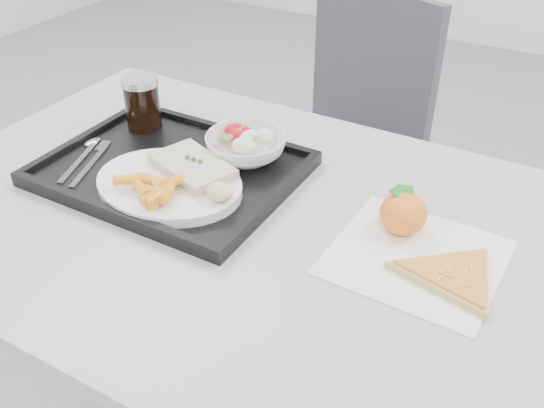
% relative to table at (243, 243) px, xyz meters
% --- Properties ---
extents(table, '(1.20, 0.80, 0.75)m').
position_rel_table_xyz_m(table, '(0.00, 0.00, 0.00)').
color(table, '#B2B1B4').
rests_on(table, ground).
extents(chair, '(0.54, 0.55, 0.93)m').
position_rel_table_xyz_m(chair, '(-0.08, 0.68, -0.15)').
color(chair, '#3A3A41').
rests_on(chair, ground).
extents(tray, '(0.45, 0.35, 0.03)m').
position_rel_table_xyz_m(tray, '(-0.18, 0.04, 0.08)').
color(tray, black).
rests_on(tray, table).
extents(dinner_plate, '(0.27, 0.27, 0.02)m').
position_rel_table_xyz_m(dinner_plate, '(-0.14, -0.02, 0.09)').
color(dinner_plate, white).
rests_on(dinner_plate, tray).
extents(fish_fillet, '(0.17, 0.14, 0.03)m').
position_rel_table_xyz_m(fish_fillet, '(-0.12, 0.02, 0.11)').
color(fish_fillet, beige).
rests_on(fish_fillet, dinner_plate).
extents(bread_roll, '(0.05, 0.04, 0.03)m').
position_rel_table_xyz_m(bread_roll, '(-0.03, -0.03, 0.12)').
color(bread_roll, '#E3BB81').
rests_on(bread_roll, dinner_plate).
extents(salad_bowl, '(0.15, 0.15, 0.05)m').
position_rel_table_xyz_m(salad_bowl, '(-0.08, 0.14, 0.11)').
color(salad_bowl, white).
rests_on(salad_bowl, tray).
extents(cola_glass, '(0.07, 0.07, 0.11)m').
position_rel_table_xyz_m(cola_glass, '(-0.33, 0.14, 0.14)').
color(cola_glass, black).
rests_on(cola_glass, tray).
extents(cutlery, '(0.11, 0.17, 0.01)m').
position_rel_table_xyz_m(cutlery, '(-0.34, -0.01, 0.08)').
color(cutlery, silver).
rests_on(cutlery, tray).
extents(napkin, '(0.26, 0.25, 0.00)m').
position_rel_table_xyz_m(napkin, '(0.30, 0.03, 0.07)').
color(napkin, white).
rests_on(napkin, table).
extents(tangerine, '(0.08, 0.08, 0.07)m').
position_rel_table_xyz_m(tangerine, '(0.25, 0.08, 0.10)').
color(tangerine, orange).
rests_on(tangerine, napkin).
extents(pizza_slice, '(0.24, 0.24, 0.02)m').
position_rel_table_xyz_m(pizza_slice, '(0.36, 0.01, 0.08)').
color(pizza_slice, tan).
rests_on(pizza_slice, napkin).
extents(carrot_pile, '(0.12, 0.10, 0.03)m').
position_rel_table_xyz_m(carrot_pile, '(-0.13, -0.07, 0.11)').
color(carrot_pile, orange).
rests_on(carrot_pile, dinner_plate).
extents(salad_contents, '(0.10, 0.09, 0.03)m').
position_rel_table_xyz_m(salad_contents, '(-0.08, 0.15, 0.12)').
color(salad_contents, red).
rests_on(salad_contents, salad_bowl).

